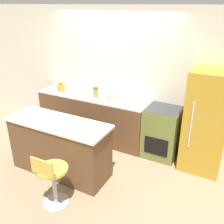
{
  "coord_description": "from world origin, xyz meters",
  "views": [
    {
      "loc": [
        2.2,
        -3.65,
        2.61
      ],
      "look_at": [
        0.44,
        -0.32,
        0.97
      ],
      "focal_mm": 40.0,
      "sensor_mm": 36.0,
      "label": 1
    }
  ],
  "objects_px": {
    "stool_chair": "(52,180)",
    "kettle": "(61,87)",
    "mixing_bowl": "(112,97)",
    "oven_range": "(162,132)",
    "refrigerator": "(206,122)"
  },
  "relations": [
    {
      "from": "stool_chair",
      "to": "kettle",
      "type": "relative_size",
      "value": 3.98
    },
    {
      "from": "mixing_bowl",
      "to": "oven_range",
      "type": "bearing_deg",
      "value": 2.7
    },
    {
      "from": "refrigerator",
      "to": "mixing_bowl",
      "type": "bearing_deg",
      "value": -179.34
    },
    {
      "from": "kettle",
      "to": "oven_range",
      "type": "bearing_deg",
      "value": 1.22
    },
    {
      "from": "oven_range",
      "to": "stool_chair",
      "type": "relative_size",
      "value": 1.11
    },
    {
      "from": "stool_chair",
      "to": "mixing_bowl",
      "type": "distance_m",
      "value": 1.97
    },
    {
      "from": "oven_range",
      "to": "stool_chair",
      "type": "distance_m",
      "value": 2.14
    },
    {
      "from": "stool_chair",
      "to": "mixing_bowl",
      "type": "bearing_deg",
      "value": 92.74
    },
    {
      "from": "refrigerator",
      "to": "stool_chair",
      "type": "relative_size",
      "value": 2.03
    },
    {
      "from": "oven_range",
      "to": "refrigerator",
      "type": "xyz_separation_m",
      "value": [
        0.72,
        -0.03,
        0.39
      ]
    },
    {
      "from": "stool_chair",
      "to": "refrigerator",
      "type": "bearing_deg",
      "value": 49.4
    },
    {
      "from": "refrigerator",
      "to": "mixing_bowl",
      "type": "relative_size",
      "value": 7.7
    },
    {
      "from": "oven_range",
      "to": "kettle",
      "type": "height_order",
      "value": "kettle"
    },
    {
      "from": "kettle",
      "to": "mixing_bowl",
      "type": "distance_m",
      "value": 1.21
    },
    {
      "from": "oven_range",
      "to": "stool_chair",
      "type": "height_order",
      "value": "oven_range"
    }
  ]
}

